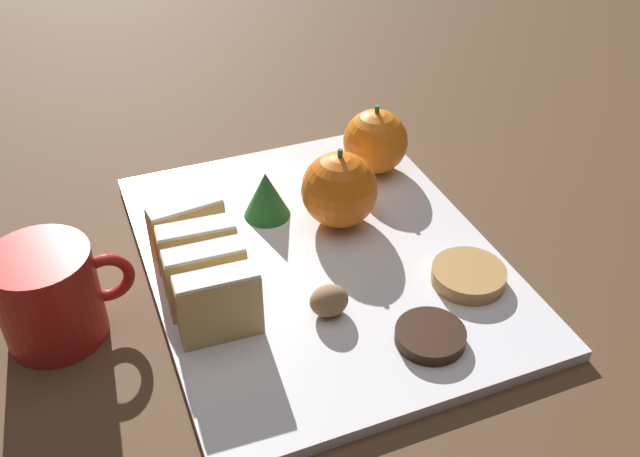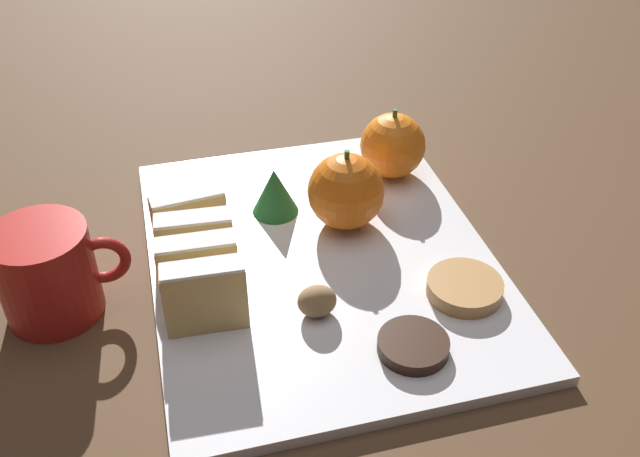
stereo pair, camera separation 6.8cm
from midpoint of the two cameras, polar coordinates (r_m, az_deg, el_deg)
name	(u,v)px [view 2 (the right image)]	position (r m, az deg, el deg)	size (l,w,h in m)	color
ground_plane	(320,262)	(0.70, 2.76, -2.83)	(6.00, 6.00, 0.00)	#513823
serving_platter	(320,258)	(0.70, 2.77, -2.46)	(0.33, 0.41, 0.01)	white
stollen_slice_front	(205,296)	(0.60, -6.01, -5.55)	(0.07, 0.03, 0.07)	tan
stollen_slice_second	(199,270)	(0.63, -6.67, -3.41)	(0.07, 0.03, 0.07)	tan
stollen_slice_third	(196,245)	(0.66, -7.02, -1.42)	(0.07, 0.03, 0.07)	tan
stollen_slice_fourth	(190,222)	(0.68, -7.60, 0.38)	(0.07, 0.03, 0.07)	tan
orange_near	(393,146)	(0.80, 8.27, 6.50)	(0.07, 0.07, 0.08)	orange
orange_far	(346,191)	(0.71, 4.81, 2.89)	(0.08, 0.08, 0.09)	orange
walnut	(317,301)	(0.62, 2.88, -5.94)	(0.03, 0.03, 0.03)	#8E6B47
chocolate_cookie	(413,345)	(0.61, 10.69, -9.30)	(0.06, 0.06, 0.01)	black
gingerbread_cookie	(465,288)	(0.67, 14.38, -4.73)	(0.07, 0.07, 0.01)	#B27F47
evergreen_sprig	(275,191)	(0.74, -1.03, 2.92)	(0.05, 0.05, 0.05)	#23662D
coffee_mug	(49,273)	(0.65, -18.17, -3.51)	(0.12, 0.09, 0.09)	red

